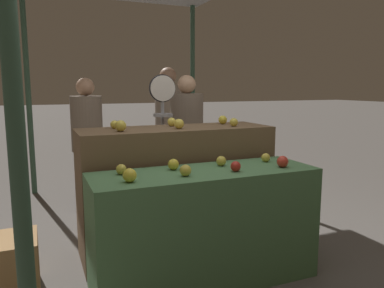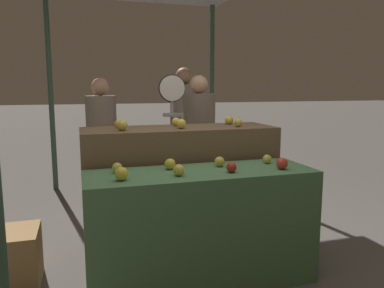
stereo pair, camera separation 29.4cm
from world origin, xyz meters
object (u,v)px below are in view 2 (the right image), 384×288
(person_vendor_at_scale, at_px, (199,134))
(wooden_crate_side, at_px, (10,259))
(person_customer_right, at_px, (184,122))
(produce_scale, at_px, (172,116))
(person_customer_left, at_px, (102,135))

(person_vendor_at_scale, distance_m, wooden_crate_side, 2.32)
(person_customer_right, bearing_deg, produce_scale, 45.82)
(produce_scale, xyz_separation_m, person_customer_left, (-0.67, 0.71, -0.25))
(person_customer_left, distance_m, wooden_crate_side, 1.93)
(person_customer_left, bearing_deg, wooden_crate_side, 70.88)
(person_customer_right, bearing_deg, wooden_crate_side, 24.31)
(produce_scale, distance_m, person_customer_right, 1.16)
(produce_scale, bearing_deg, person_customer_left, 133.39)
(person_vendor_at_scale, bearing_deg, person_customer_left, 5.30)
(person_customer_left, bearing_deg, produce_scale, 139.67)
(produce_scale, bearing_deg, person_customer_right, 68.11)
(person_vendor_at_scale, xyz_separation_m, person_customer_left, (-1.06, 0.39, -0.01))
(person_customer_left, bearing_deg, person_vendor_at_scale, 166.06)
(person_vendor_at_scale, height_order, person_customer_right, person_customer_right)
(produce_scale, relative_size, wooden_crate_side, 3.78)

